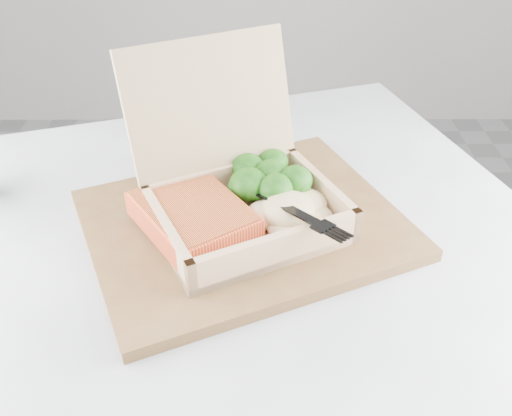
{
  "coord_description": "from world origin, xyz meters",
  "views": [
    {
      "loc": [
        0.68,
        -0.29,
        1.16
      ],
      "look_at": [
        0.68,
        0.24,
        0.78
      ],
      "focal_mm": 40.0,
      "sensor_mm": 36.0,
      "label": 1
    }
  ],
  "objects": [
    {
      "name": "receipt",
      "position": [
        0.59,
        0.46,
        0.73
      ],
      "size": [
        0.09,
        0.16,
        0.0
      ],
      "primitive_type": "cube",
      "rotation": [
        0.0,
        0.0,
        -0.08
      ],
      "color": "white",
      "rests_on": "cafe_table"
    },
    {
      "name": "mashed_potatoes",
      "position": [
        0.72,
        0.24,
        0.78
      ],
      "size": [
        0.11,
        0.09,
        0.04
      ],
      "primitive_type": "ellipsoid",
      "color": "#CFB886",
      "rests_on": "takeout_container"
    },
    {
      "name": "plastic_fork",
      "position": [
        0.7,
        0.25,
        0.79
      ],
      "size": [
        0.11,
        0.13,
        0.02
      ],
      "rotation": [
        0.0,
        0.0,
        3.8
      ],
      "color": "black",
      "rests_on": "mashed_potatoes"
    },
    {
      "name": "serving_tray",
      "position": [
        0.67,
        0.26,
        0.74
      ],
      "size": [
        0.45,
        0.41,
        0.02
      ],
      "primitive_type": "cube",
      "rotation": [
        0.0,
        0.0,
        0.41
      ],
      "color": "brown",
      "rests_on": "cafe_table"
    },
    {
      "name": "salmon_fillet",
      "position": [
        0.61,
        0.23,
        0.77
      ],
      "size": [
        0.16,
        0.17,
        0.03
      ],
      "primitive_type": "cube",
      "rotation": [
        0.0,
        0.0,
        0.6
      ],
      "color": "#FF6831",
      "rests_on": "takeout_container"
    },
    {
      "name": "takeout_container",
      "position": [
        0.66,
        0.28,
        0.79
      ],
      "size": [
        0.28,
        0.28,
        0.19
      ],
      "rotation": [
        0.0,
        0.0,
        0.45
      ],
      "color": "#A08560",
      "rests_on": "serving_tray"
    },
    {
      "name": "cafe_table",
      "position": [
        0.65,
        0.2,
        0.54
      ],
      "size": [
        1.01,
        1.01,
        0.73
      ],
      "rotation": [
        0.0,
        0.0,
        0.31
      ],
      "color": "black",
      "rests_on": "floor"
    },
    {
      "name": "broccoli_pile",
      "position": [
        0.7,
        0.3,
        0.78
      ],
      "size": [
        0.11,
        0.11,
        0.04
      ],
      "primitive_type": null,
      "color": "#2F7A1B",
      "rests_on": "takeout_container"
    }
  ]
}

